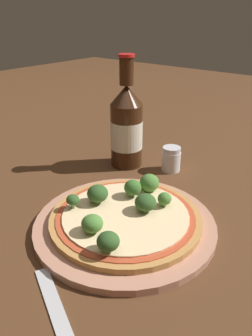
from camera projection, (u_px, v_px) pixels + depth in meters
ground_plane at (108, 225)px, 0.55m from camera, size 3.00×3.00×0.00m
plate at (125, 224)px, 0.54m from camera, size 0.30×0.30×0.01m
pizza at (126, 217)px, 0.54m from camera, size 0.25×0.25×0.01m
broccoli_floret_0 at (149, 183)px, 0.60m from camera, size 0.04×0.04×0.03m
broccoli_floret_1 at (134, 188)px, 0.57m from camera, size 0.03×0.03×0.03m
broccoli_floret_2 at (98, 194)px, 0.56m from camera, size 0.04×0.04×0.03m
broccoli_floret_3 at (146, 202)px, 0.53m from camera, size 0.04×0.04×0.03m
broccoli_floret_4 at (165, 199)px, 0.55m from camera, size 0.02×0.02×0.02m
broccoli_floret_5 at (108, 241)px, 0.44m from camera, size 0.03×0.03×0.03m
broccoli_floret_6 at (73, 200)px, 0.54m from camera, size 0.02×0.02×0.02m
broccoli_floret_7 at (92, 224)px, 0.48m from camera, size 0.03×0.03×0.03m
beer_bottle at (126, 126)px, 0.72m from camera, size 0.07×0.07×0.25m
pepper_shaker at (171, 159)px, 0.72m from camera, size 0.04×0.04×0.06m
fork at (60, 321)px, 0.38m from camera, size 0.09×0.18×0.00m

